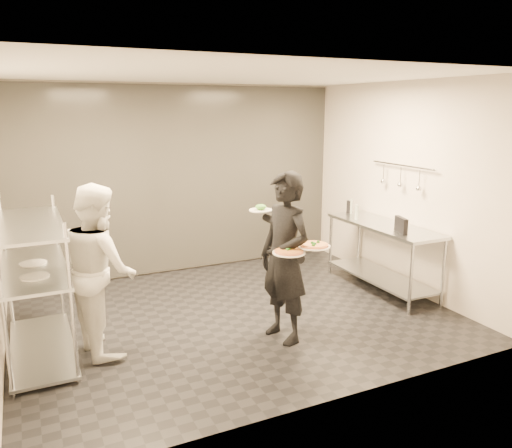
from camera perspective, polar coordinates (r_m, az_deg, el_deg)
name	(u,v)px	position (r m, az deg, el deg)	size (l,w,h in m)	color
room_shell	(200,187)	(6.80, -6.37, 4.19)	(5.00, 4.00, 2.80)	black
pass_rack	(35,281)	(5.45, -23.91, -6.00)	(0.60, 1.60, 1.50)	#B2B5B9
prep_counter	(382,245)	(7.00, 14.24, -2.36)	(0.60, 1.80, 0.92)	#B2B5B9
utensil_rail	(401,177)	(6.98, 16.25, 5.19)	(0.07, 1.20, 0.31)	#B2B5B9
waiter	(285,258)	(5.26, 3.31, -3.88)	(0.66, 0.44, 1.82)	black
chef	(100,269)	(5.28, -17.43, -4.90)	(0.84, 0.66, 1.74)	silver
pizza_plate_near	(289,252)	(4.98, 3.78, -3.19)	(0.33, 0.33, 0.05)	silver
pizza_plate_far	(314,245)	(5.08, 6.64, -2.43)	(0.33, 0.33, 0.05)	silver
salad_plate	(261,208)	(5.37, 0.55, 1.81)	(0.26, 0.26, 0.07)	silver
pos_monitor	(401,225)	(6.48, 16.25, -0.12)	(0.06, 0.28, 0.20)	black
bottle_green	(357,212)	(7.12, 11.42, 1.35)	(0.06, 0.06, 0.21)	gray
bottle_clear	(351,206)	(7.54, 10.76, 2.03)	(0.06, 0.06, 0.21)	gray
bottle_dark	(348,207)	(7.52, 10.52, 1.94)	(0.06, 0.06, 0.19)	black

